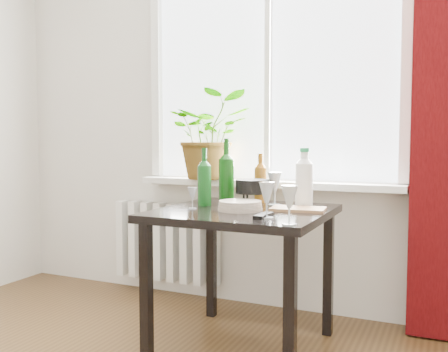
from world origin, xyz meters
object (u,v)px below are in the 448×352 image
at_px(cleaning_bottle, 304,177).
at_px(table, 244,227).
at_px(wineglass_back_center, 275,188).
at_px(fondue_pot, 253,193).
at_px(wineglass_far_right, 289,205).
at_px(cutting_board, 298,209).
at_px(bottle_amber, 260,177).
at_px(wine_bottle_right, 226,170).
at_px(wineglass_front_left, 192,198).
at_px(radiator, 166,242).
at_px(wine_bottle_left, 204,176).
at_px(wineglass_back_left, 225,188).
at_px(wineglass_front_right, 267,200).
at_px(tv_remote, 263,215).
at_px(potted_plant, 210,135).
at_px(plate_stack, 240,206).

bearing_deg(cleaning_bottle, table, -140.07).
distance_m(wineglass_back_center, fondue_pot, 0.13).
bearing_deg(table, wineglass_far_right, -45.93).
distance_m(fondue_pot, cutting_board, 0.29).
bearing_deg(bottle_amber, table, -84.81).
bearing_deg(wine_bottle_right, wineglass_front_left, -103.60).
distance_m(radiator, wine_bottle_left, 0.98).
bearing_deg(cutting_board, wineglass_back_left, 158.51).
relative_size(cleaning_bottle, wineglass_front_left, 2.84).
bearing_deg(wineglass_back_center, wineglass_far_right, -65.74).
height_order(wineglass_front_right, wineglass_far_right, wineglass_far_right).
relative_size(radiator, wineglass_back_left, 5.24).
relative_size(wineglass_front_right, wineglass_far_right, 0.99).
xyz_separation_m(cleaning_bottle, tv_remote, (-0.07, -0.43, -0.16)).
distance_m(wineglass_front_right, wineglass_front_left, 0.48).
xyz_separation_m(potted_plant, cleaning_bottle, (0.73, -0.33, -0.23)).
distance_m(radiator, wine_bottle_right, 0.98).
relative_size(table, potted_plant, 1.48).
xyz_separation_m(cleaning_bottle, wineglass_back_center, (-0.16, -0.01, -0.07)).
bearing_deg(tv_remote, wine_bottle_left, 149.57).
distance_m(wineglass_back_left, wineglass_front_left, 0.37).
xyz_separation_m(wineglass_front_right, wineglass_back_left, (-0.44, 0.51, -0.01)).
xyz_separation_m(table, wineglass_far_right, (0.36, -0.37, 0.18)).
distance_m(wine_bottle_left, cleaning_bottle, 0.54).
relative_size(wineglass_front_right, fondue_pot, 0.80).
distance_m(wineglass_back_center, wineglass_front_left, 0.47).
bearing_deg(potted_plant, cleaning_bottle, -24.60).
bearing_deg(wineglass_back_center, wineglass_front_left, -137.55).
bearing_deg(wineglass_front_right, tv_remote, 134.32).
xyz_separation_m(wineglass_front_right, cutting_board, (0.06, 0.31, -0.08)).
relative_size(cleaning_bottle, plate_stack, 1.43).
height_order(wineglass_back_center, wineglass_back_left, wineglass_back_center).
bearing_deg(plate_stack, table, 92.82).
height_order(wineglass_back_left, wineglass_front_left, wineglass_back_left).
height_order(plate_stack, tv_remote, plate_stack).
relative_size(wineglass_front_left, tv_remote, 0.74).
distance_m(wineglass_front_right, cutting_board, 0.33).
relative_size(wineglass_back_left, tv_remote, 0.97).
bearing_deg(plate_stack, tv_remote, -41.09).
bearing_deg(wineglass_far_right, wineglass_front_right, 138.70).
bearing_deg(bottle_amber, wineglass_back_left, -163.69).
distance_m(bottle_amber, wineglass_front_left, 0.49).
bearing_deg(potted_plant, wineglass_back_left, -49.75).
distance_m(radiator, tv_remote, 1.39).
height_order(wineglass_back_left, plate_stack, wineglass_back_left).
relative_size(wine_bottle_right, wineglass_front_left, 3.26).
relative_size(radiator, table, 0.94).
bearing_deg(radiator, wine_bottle_left, -44.09).
bearing_deg(cleaning_bottle, radiator, 159.63).
bearing_deg(wineglass_back_left, plate_stack, -54.60).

